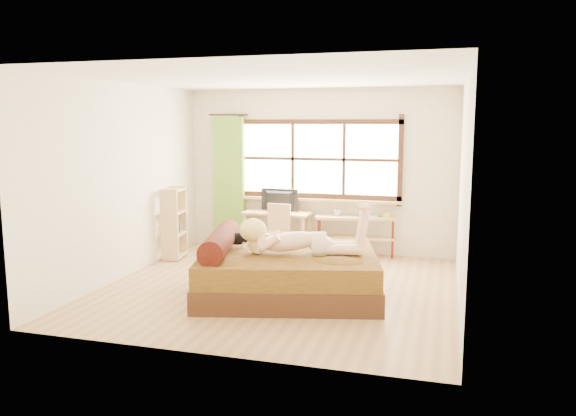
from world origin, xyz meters
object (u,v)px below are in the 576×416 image
(desk, at_px, (278,217))
(pipe_shelf, at_px, (356,227))
(kitten, at_px, (237,237))
(chair, at_px, (277,228))
(woman, at_px, (299,228))
(bed, at_px, (284,272))
(bookshelf, at_px, (174,223))

(desk, distance_m, pipe_shelf, 1.31)
(kitten, relative_size, chair, 0.38)
(woman, bearing_deg, pipe_shelf, 68.71)
(kitten, distance_m, pipe_shelf, 2.54)
(woman, distance_m, kitten, 0.90)
(bed, relative_size, bookshelf, 2.26)
(woman, bearing_deg, chair, 101.09)
(kitten, distance_m, chair, 1.75)
(pipe_shelf, bearing_deg, bed, -112.07)
(bed, xyz_separation_m, desk, (-0.77, 2.23, 0.30))
(woman, distance_m, pipe_shelf, 2.44)
(kitten, bearing_deg, pipe_shelf, 48.35)
(woman, xyz_separation_m, desk, (-0.97, 2.27, -0.28))
(woman, height_order, kitten, woman)
(chair, bearing_deg, bookshelf, -159.61)
(desk, xyz_separation_m, pipe_shelf, (1.30, 0.12, -0.12))
(woman, bearing_deg, bed, 156.04)
(pipe_shelf, bearing_deg, desk, 175.96)
(bed, xyz_separation_m, kitten, (-0.67, 0.11, 0.38))
(kitten, bearing_deg, chair, 76.40)
(bed, xyz_separation_m, chair, (-0.67, 1.86, 0.18))
(kitten, height_order, pipe_shelf, kitten)
(woman, height_order, bookshelf, woman)
(desk, bearing_deg, bed, -67.47)
(woman, bearing_deg, desk, 99.70)
(desk, distance_m, bookshelf, 1.69)
(desk, bearing_deg, bookshelf, -146.40)
(woman, xyz_separation_m, pipe_shelf, (0.32, 2.39, -0.40))
(bed, height_order, woman, woman)
(chair, height_order, pipe_shelf, chair)
(kitten, xyz_separation_m, bookshelf, (-1.56, 1.27, -0.11))
(pipe_shelf, bearing_deg, woman, -107.16)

